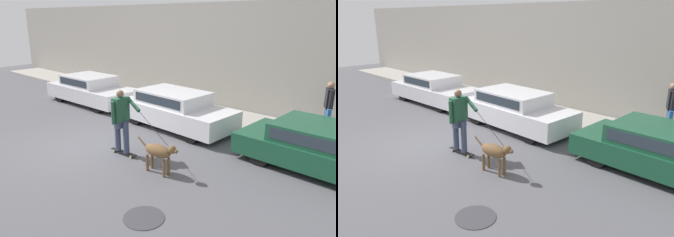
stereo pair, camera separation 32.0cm
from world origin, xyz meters
The scene contains 10 objects.
ground_plane centered at (0.00, 0.00, 0.00)m, with size 36.00×36.00×0.00m, color #545459.
back_wall centered at (0.00, 6.28, 2.07)m, with size 32.00×0.30×4.14m.
sidewalk_curb centered at (0.00, 5.08, 0.05)m, with size 30.00×2.05×0.11m.
parked_car_0 centered at (-4.03, 3.02, 0.59)m, with size 4.34×1.87×1.20m.
parked_car_1 centered at (0.78, 3.02, 0.63)m, with size 4.11×1.81×1.25m.
parked_car_2 centered at (5.52, 3.02, 0.55)m, with size 4.12×1.89×1.13m.
dog centered at (2.73, 0.21, 0.54)m, with size 1.22×0.36×0.80m.
skateboarder centered at (1.24, 0.34, 1.02)m, with size 2.32×0.64×1.79m.
pedestrian_with_bag centered at (4.80, 5.52, 1.01)m, with size 0.38×0.63×1.63m.
manhole_cover centered at (3.81, -1.32, 0.01)m, with size 0.78×0.78×0.01m.
Camera 1 is at (7.71, -4.90, 3.59)m, focal length 35.00 mm.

